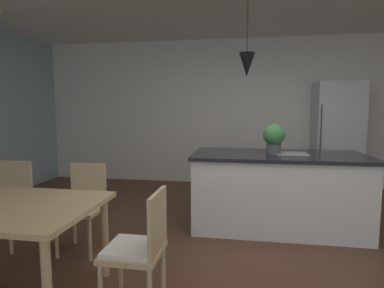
# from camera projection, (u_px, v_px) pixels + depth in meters

# --- Properties ---
(ground_plane) EXTENTS (10.00, 8.40, 0.04)m
(ground_plane) POSITION_uv_depth(u_px,v_px,m) (262.00, 268.00, 2.92)
(ground_plane) COLOR #4C301E
(wall_back_kitchen) EXTENTS (10.00, 0.12, 2.70)m
(wall_back_kitchen) POSITION_uv_depth(u_px,v_px,m) (255.00, 113.00, 5.96)
(wall_back_kitchen) COLOR white
(wall_back_kitchen) RESTS_ON ground_plane
(chair_kitchen_end) EXTENTS (0.40, 0.40, 0.87)m
(chair_kitchen_end) POSITION_uv_depth(u_px,v_px,m) (140.00, 246.00, 2.24)
(chair_kitchen_end) COLOR tan
(chair_kitchen_end) RESTS_ON ground_plane
(chair_far_right) EXTENTS (0.41, 0.41, 0.87)m
(chair_far_right) POSITION_uv_depth(u_px,v_px,m) (83.00, 204.00, 3.22)
(chair_far_right) COLOR tan
(chair_far_right) RESTS_ON ground_plane
(chair_far_left) EXTENTS (0.41, 0.41, 0.87)m
(chair_far_left) POSITION_uv_depth(u_px,v_px,m) (9.00, 200.00, 3.36)
(chair_far_left) COLOR tan
(chair_far_left) RESTS_ON ground_plane
(kitchen_island) EXTENTS (2.01, 0.95, 0.91)m
(kitchen_island) POSITION_uv_depth(u_px,v_px,m) (278.00, 190.00, 3.81)
(kitchen_island) COLOR silver
(kitchen_island) RESTS_ON ground_plane
(refrigerator) EXTENTS (0.74, 0.67, 1.87)m
(refrigerator) POSITION_uv_depth(u_px,v_px,m) (336.00, 138.00, 5.40)
(refrigerator) COLOR silver
(refrigerator) RESTS_ON ground_plane
(pendant_over_island_main) EXTENTS (0.18, 0.18, 0.90)m
(pendant_over_island_main) POSITION_uv_depth(u_px,v_px,m) (247.00, 65.00, 3.71)
(pendant_over_island_main) COLOR black
(potted_plant_on_island) EXTENTS (0.25, 0.25, 0.35)m
(potted_plant_on_island) POSITION_uv_depth(u_px,v_px,m) (274.00, 137.00, 3.75)
(potted_plant_on_island) COLOR #4C4C51
(potted_plant_on_island) RESTS_ON kitchen_island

